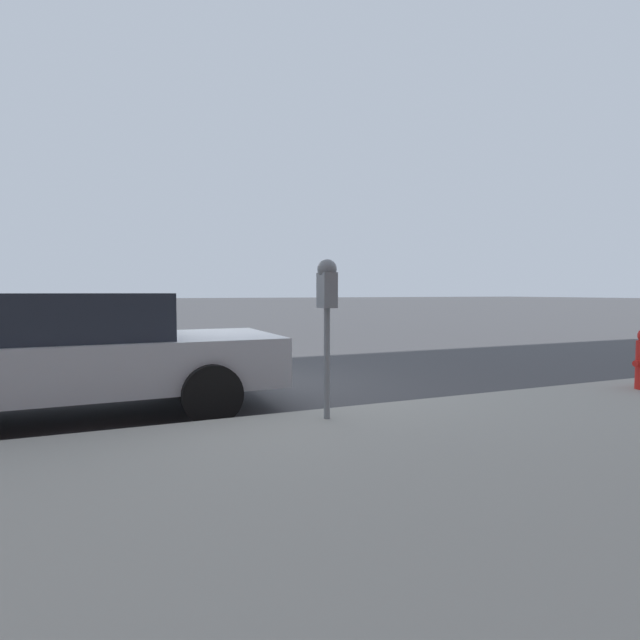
{
  "coord_description": "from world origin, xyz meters",
  "views": [
    {
      "loc": [
        -6.99,
        1.23,
        1.4
      ],
      "look_at": [
        -2.41,
        -0.69,
        1.12
      ],
      "focal_mm": 28.0,
      "sensor_mm": 36.0,
      "label": 1
    }
  ],
  "objects": [
    {
      "name": "ground_plane",
      "position": [
        0.0,
        0.0,
        0.0
      ],
      "size": [
        220.0,
        220.0,
        0.0
      ],
      "primitive_type": "plane",
      "color": "#424244"
    },
    {
      "name": "car_silver",
      "position": [
        -0.88,
        1.81,
        0.74
      ],
      "size": [
        2.07,
        4.77,
        1.38
      ],
      "rotation": [
        0.0,
        0.0,
        3.16
      ],
      "color": "#B7BABF",
      "rests_on": "ground_plane"
    },
    {
      "name": "sidewalk",
      "position": [
        -5.22,
        0.0,
        0.08
      ],
      "size": [
        6.04,
        56.0,
        0.16
      ],
      "primitive_type": "cube",
      "color": "#99968C",
      "rests_on": "ground_plane"
    },
    {
      "name": "parking_meter",
      "position": [
        -2.58,
        -0.69,
        1.35
      ],
      "size": [
        0.21,
        0.19,
        1.55
      ],
      "color": "gray",
      "rests_on": "sidewalk"
    }
  ]
}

